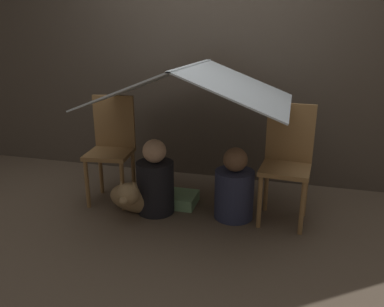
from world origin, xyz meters
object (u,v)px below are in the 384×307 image
(chair_right, at_px, (287,159))
(person_front, at_px, (155,182))
(dog, at_px, (136,197))
(chair_left, at_px, (112,144))
(person_second, at_px, (234,189))

(chair_right, bearing_deg, person_front, -166.05)
(person_front, relative_size, dog, 1.24)
(chair_left, bearing_deg, dog, -45.97)
(dog, bearing_deg, person_second, 12.65)
(person_front, distance_m, person_second, 0.66)
(person_second, bearing_deg, chair_right, 13.75)
(person_front, bearing_deg, chair_right, 9.17)
(chair_right, relative_size, dog, 1.81)
(person_front, bearing_deg, chair_left, 160.14)
(chair_right, distance_m, dog, 1.27)
(chair_right, height_order, dog, chair_right)
(chair_right, height_order, person_front, chair_right)
(chair_left, relative_size, chair_right, 1.00)
(person_front, height_order, person_second, person_front)
(dog, bearing_deg, chair_left, 140.97)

